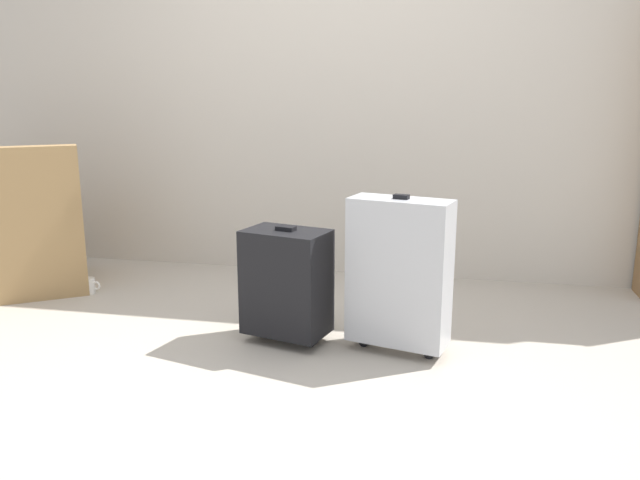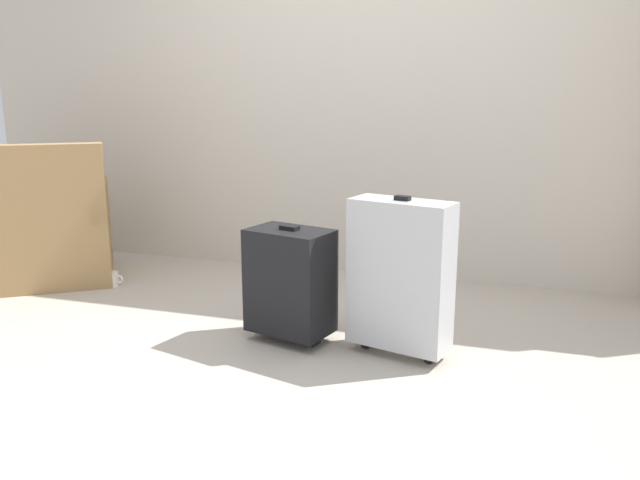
{
  "view_description": "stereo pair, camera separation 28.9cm",
  "coord_description": "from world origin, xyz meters",
  "px_view_note": "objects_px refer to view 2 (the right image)",
  "views": [
    {
      "loc": [
        0.72,
        -2.51,
        1.22
      ],
      "look_at": [
        0.16,
        0.25,
        0.55
      ],
      "focal_mm": 36.03,
      "sensor_mm": 36.0,
      "label": 1
    },
    {
      "loc": [
        1.0,
        -2.44,
        1.22
      ],
      "look_at": [
        0.16,
        0.25,
        0.55
      ],
      "focal_mm": 36.03,
      "sensor_mm": 36.0,
      "label": 2
    }
  ],
  "objects_px": {
    "mug": "(113,279)",
    "suitcase_silver": "(400,275)",
    "suitcase_black": "(290,281)",
    "armchair": "(52,232)"
  },
  "relations": [
    {
      "from": "armchair",
      "to": "suitcase_black",
      "type": "bearing_deg",
      "value": -15.62
    },
    {
      "from": "armchair",
      "to": "suitcase_black",
      "type": "relative_size",
      "value": 1.68
    },
    {
      "from": "mug",
      "to": "suitcase_black",
      "type": "relative_size",
      "value": 0.21
    },
    {
      "from": "suitcase_black",
      "to": "suitcase_silver",
      "type": "xyz_separation_m",
      "value": [
        0.54,
        -0.02,
        0.09
      ]
    },
    {
      "from": "armchair",
      "to": "mug",
      "type": "distance_m",
      "value": 0.51
    },
    {
      "from": "armchair",
      "to": "mug",
      "type": "xyz_separation_m",
      "value": [
        0.44,
        -0.01,
        -0.27
      ]
    },
    {
      "from": "mug",
      "to": "suitcase_black",
      "type": "distance_m",
      "value": 1.48
    },
    {
      "from": "armchair",
      "to": "mug",
      "type": "relative_size",
      "value": 8.12
    },
    {
      "from": "mug",
      "to": "suitcase_silver",
      "type": "height_order",
      "value": "suitcase_silver"
    },
    {
      "from": "armchair",
      "to": "suitcase_silver",
      "type": "xyz_separation_m",
      "value": [
        2.35,
        -0.53,
        0.07
      ]
    }
  ]
}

